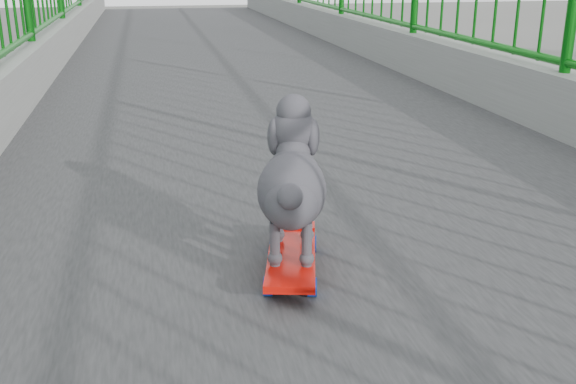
{
  "coord_description": "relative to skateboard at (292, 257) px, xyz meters",
  "views": [
    {
      "loc": [
        -0.63,
        -1.0,
        7.83
      ],
      "look_at": [
        -0.27,
        0.72,
        7.22
      ],
      "focal_mm": 42.0,
      "sensor_mm": 36.0,
      "label": 1
    }
  ],
  "objects": [
    {
      "name": "skateboard",
      "position": [
        0.0,
        0.0,
        0.0
      ],
      "size": [
        0.23,
        0.46,
        0.06
      ],
      "rotation": [
        0.0,
        0.0,
        -0.24
      ],
      "color": "red",
      "rests_on": "footbridge"
    },
    {
      "name": "railing",
      "position": [
        0.27,
        -0.67,
        0.17
      ],
      "size": [
        3.0,
        24.0,
        1.42
      ],
      "color": "gray",
      "rests_on": "footbridge"
    },
    {
      "name": "poodle",
      "position": [
        0.01,
        0.02,
        0.22
      ],
      "size": [
        0.25,
        0.44,
        0.37
      ],
      "rotation": [
        0.0,
        0.0,
        -0.24
      ],
      "color": "#302E34",
      "rests_on": "skateboard"
    }
  ]
}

